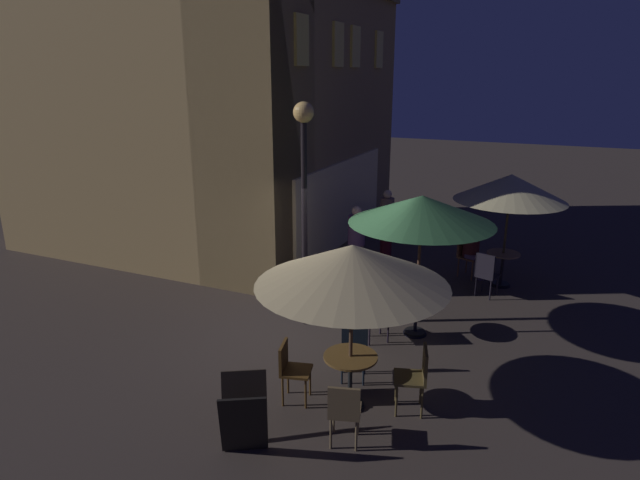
{
  "coord_description": "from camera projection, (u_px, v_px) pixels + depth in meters",
  "views": [
    {
      "loc": [
        -7.47,
        -3.35,
        4.34
      ],
      "look_at": [
        1.02,
        0.43,
        1.47
      ],
      "focal_mm": 30.26,
      "sensor_mm": 36.0,
      "label": 1
    }
  ],
  "objects": [
    {
      "name": "ground_plane",
      "position": [
        319.0,
        342.0,
        9.11
      ],
      "size": [
        60.0,
        60.0,
        0.0
      ],
      "primitive_type": "plane",
      "color": "#3B312D"
    },
    {
      "name": "cafe_building",
      "position": [
        228.0,
        105.0,
        12.73
      ],
      "size": [
        7.55,
        8.04,
        7.29
      ],
      "color": "#9B7E4F",
      "rests_on": "ground"
    },
    {
      "name": "street_lamp_near_corner",
      "position": [
        304.0,
        169.0,
        8.97
      ],
      "size": [
        0.34,
        0.34,
        3.92
      ],
      "color": "black",
      "rests_on": "ground"
    },
    {
      "name": "menu_sandwich_board",
      "position": [
        244.0,
        415.0,
        6.42
      ],
      "size": [
        0.82,
        0.79,
        0.86
      ],
      "rotation": [
        0.0,
        0.0,
        0.52
      ],
      "color": "black",
      "rests_on": "ground"
    },
    {
      "name": "cafe_table_0",
      "position": [
        350.0,
        370.0,
        7.2
      ],
      "size": [
        0.72,
        0.72,
        0.76
      ],
      "color": "black",
      "rests_on": "ground"
    },
    {
      "name": "cafe_table_1",
      "position": [
        416.0,
        303.0,
        9.23
      ],
      "size": [
        0.76,
        0.76,
        0.78
      ],
      "color": "black",
      "rests_on": "ground"
    },
    {
      "name": "cafe_table_2",
      "position": [
        503.0,
        263.0,
        11.39
      ],
      "size": [
        0.67,
        0.67,
        0.74
      ],
      "color": "black",
      "rests_on": "ground"
    },
    {
      "name": "patio_umbrella_0",
      "position": [
        352.0,
        266.0,
        6.77
      ],
      "size": [
        2.49,
        2.49,
        2.31
      ],
      "color": "black",
      "rests_on": "ground"
    },
    {
      "name": "patio_umbrella_1",
      "position": [
        422.0,
        210.0,
        8.74
      ],
      "size": [
        2.39,
        2.39,
        2.47
      ],
      "color": "black",
      "rests_on": "ground"
    },
    {
      "name": "patio_umbrella_2",
      "position": [
        511.0,
        188.0,
        10.91
      ],
      "size": [
        2.25,
        2.25,
        2.41
      ],
      "color": "black",
      "rests_on": "ground"
    },
    {
      "name": "cafe_chair_0",
      "position": [
        417.0,
        373.0,
        7.09
      ],
      "size": [
        0.52,
        0.52,
        0.93
      ],
      "rotation": [
        0.0,
        0.0,
        1.86
      ],
      "color": "#4E4022",
      "rests_on": "ground"
    },
    {
      "name": "cafe_chair_1",
      "position": [
        354.0,
        344.0,
        7.94
      ],
      "size": [
        0.49,
        0.49,
        0.86
      ],
      "rotation": [
        0.0,
        0.0,
        -2.85
      ],
      "color": "black",
      "rests_on": "ground"
    },
    {
      "name": "cafe_chair_2",
      "position": [
        290.0,
        366.0,
        7.34
      ],
      "size": [
        0.48,
        0.48,
        0.86
      ],
      "rotation": [
        0.0,
        0.0,
        -1.32
      ],
      "color": "#513515",
      "rests_on": "ground"
    },
    {
      "name": "cafe_chair_3",
      "position": [
        344.0,
        409.0,
        6.42
      ],
      "size": [
        0.47,
        0.47,
        0.86
      ],
      "rotation": [
        0.0,
        0.0,
        0.28
      ],
      "color": "brown",
      "rests_on": "ground"
    },
    {
      "name": "cafe_chair_4",
      "position": [
        370.0,
        310.0,
        9.01
      ],
      "size": [
        0.59,
        0.59,
        0.96
      ],
      "rotation": [
        0.0,
        0.0,
        -0.87
      ],
      "color": "black",
      "rests_on": "ground"
    },
    {
      "name": "cafe_chair_5",
      "position": [
        486.0,
        272.0,
        10.78
      ],
      "size": [
        0.49,
        0.49,
        0.94
      ],
      "rotation": [
        0.0,
        0.0,
        -0.29
      ],
      "color": "black",
      "rests_on": "ground"
    },
    {
      "name": "cafe_chair_6",
      "position": [
        467.0,
        254.0,
        11.96
      ],
      "size": [
        0.56,
        0.56,
        0.85
      ],
      "rotation": [
        0.0,
        0.0,
        -1.94
      ],
      "color": "brown",
      "rests_on": "ground"
    },
    {
      "name": "patron_seated_0",
      "position": [
        473.0,
        247.0,
        11.82
      ],
      "size": [
        0.47,
        0.54,
        1.23
      ],
      "rotation": [
        0.0,
        0.0,
        -1.94
      ],
      "color": "#533D63",
      "rests_on": "ground"
    },
    {
      "name": "patron_standing_1",
      "position": [
        356.0,
        245.0,
        11.52
      ],
      "size": [
        0.37,
        0.37,
        1.69
      ],
      "rotation": [
        0.0,
        0.0,
        4.27
      ],
      "color": "#806361",
      "rests_on": "ground"
    },
    {
      "name": "patron_standing_2",
      "position": [
        386.0,
        227.0,
        12.65
      ],
      "size": [
        0.32,
        0.32,
        1.78
      ],
      "rotation": [
        0.0,
        0.0,
        5.38
      ],
      "color": "#53161F",
      "rests_on": "ground"
    }
  ]
}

